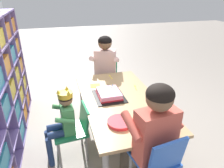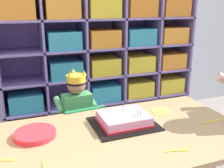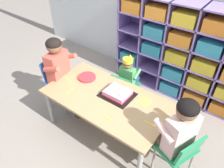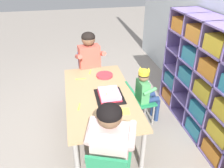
{
  "view_description": "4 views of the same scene",
  "coord_description": "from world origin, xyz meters",
  "px_view_note": "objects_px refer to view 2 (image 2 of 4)",
  "views": [
    {
      "loc": [
        -1.86,
        0.61,
        1.65
      ],
      "look_at": [
        0.02,
        0.09,
        0.74
      ],
      "focal_mm": 33.43,
      "sensor_mm": 36.0,
      "label": 1
    },
    {
      "loc": [
        -0.49,
        -1.19,
        1.26
      ],
      "look_at": [
        -0.02,
        0.04,
        0.85
      ],
      "focal_mm": 41.75,
      "sensor_mm": 36.0,
      "label": 2
    },
    {
      "loc": [
        1.18,
        -1.46,
        2.23
      ],
      "look_at": [
        0.03,
        0.07,
        0.73
      ],
      "focal_mm": 34.7,
      "sensor_mm": 36.0,
      "label": 3
    },
    {
      "loc": [
        2.16,
        -0.3,
        1.96
      ],
      "look_at": [
        0.08,
        0.14,
        0.73
      ],
      "focal_mm": 34.97,
      "sensor_mm": 36.0,
      "label": 4
    }
  ],
  "objects_px": {
    "classroom_chair_blue": "(81,132)",
    "birthday_cake_on_tray": "(124,120)",
    "paper_plate_stack": "(35,134)",
    "fork_by_napkin": "(2,160)",
    "fork_scattered_mid_table": "(179,150)",
    "child_with_crown": "(76,108)",
    "activity_table": "(118,143)",
    "fork_at_table_front_edge": "(212,121)"
  },
  "relations": [
    {
      "from": "paper_plate_stack",
      "to": "fork_scattered_mid_table",
      "type": "height_order",
      "value": "paper_plate_stack"
    },
    {
      "from": "fork_at_table_front_edge",
      "to": "fork_by_napkin",
      "type": "xyz_separation_m",
      "value": [
        -1.19,
        0.01,
        -0.0
      ]
    },
    {
      "from": "birthday_cake_on_tray",
      "to": "paper_plate_stack",
      "type": "xyz_separation_m",
      "value": [
        -0.51,
        0.03,
        -0.01
      ]
    },
    {
      "from": "fork_scattered_mid_table",
      "to": "fork_by_napkin",
      "type": "distance_m",
      "value": 0.84
    },
    {
      "from": "fork_scattered_mid_table",
      "to": "fork_at_table_front_edge",
      "type": "bearing_deg",
      "value": -139.5
    },
    {
      "from": "activity_table",
      "to": "classroom_chair_blue",
      "type": "distance_m",
      "value": 0.55
    },
    {
      "from": "activity_table",
      "to": "birthday_cake_on_tray",
      "type": "bearing_deg",
      "value": 52.71
    },
    {
      "from": "classroom_chair_blue",
      "to": "birthday_cake_on_tray",
      "type": "xyz_separation_m",
      "value": [
        0.17,
        -0.41,
        0.25
      ]
    },
    {
      "from": "fork_at_table_front_edge",
      "to": "fork_scattered_mid_table",
      "type": "xyz_separation_m",
      "value": [
        -0.38,
        -0.21,
        0.0
      ]
    },
    {
      "from": "paper_plate_stack",
      "to": "fork_by_napkin",
      "type": "bearing_deg",
      "value": -132.52
    },
    {
      "from": "fork_scattered_mid_table",
      "to": "child_with_crown",
      "type": "bearing_deg",
      "value": -57.89
    },
    {
      "from": "fork_by_napkin",
      "to": "child_with_crown",
      "type": "bearing_deg",
      "value": -111.23
    },
    {
      "from": "paper_plate_stack",
      "to": "child_with_crown",
      "type": "bearing_deg",
      "value": 55.2
    },
    {
      "from": "fork_by_napkin",
      "to": "fork_at_table_front_edge",
      "type": "bearing_deg",
      "value": -164.74
    },
    {
      "from": "activity_table",
      "to": "fork_by_napkin",
      "type": "xyz_separation_m",
      "value": [
        -0.59,
        -0.04,
        0.05
      ]
    },
    {
      "from": "child_with_crown",
      "to": "fork_at_table_front_edge",
      "type": "xyz_separation_m",
      "value": [
        0.7,
        -0.67,
        0.07
      ]
    },
    {
      "from": "birthday_cake_on_tray",
      "to": "fork_at_table_front_edge",
      "type": "xyz_separation_m",
      "value": [
        0.52,
        -0.16,
        -0.03
      ]
    },
    {
      "from": "paper_plate_stack",
      "to": "fork_at_table_front_edge",
      "type": "distance_m",
      "value": 1.05
    },
    {
      "from": "child_with_crown",
      "to": "paper_plate_stack",
      "type": "bearing_deg",
      "value": 50.36
    },
    {
      "from": "birthday_cake_on_tray",
      "to": "fork_by_napkin",
      "type": "xyz_separation_m",
      "value": [
        -0.67,
        -0.14,
        -0.03
      ]
    },
    {
      "from": "fork_scattered_mid_table",
      "to": "fork_by_napkin",
      "type": "xyz_separation_m",
      "value": [
        -0.81,
        0.22,
        -0.0
      ]
    },
    {
      "from": "fork_scattered_mid_table",
      "to": "paper_plate_stack",
      "type": "bearing_deg",
      "value": -19.26
    },
    {
      "from": "birthday_cake_on_tray",
      "to": "fork_scattered_mid_table",
      "type": "distance_m",
      "value": 0.39
    },
    {
      "from": "paper_plate_stack",
      "to": "fork_by_napkin",
      "type": "relative_size",
      "value": 1.79
    },
    {
      "from": "child_with_crown",
      "to": "paper_plate_stack",
      "type": "relative_size",
      "value": 3.6
    },
    {
      "from": "birthday_cake_on_tray",
      "to": "fork_by_napkin",
      "type": "relative_size",
      "value": 3.0
    },
    {
      "from": "child_with_crown",
      "to": "fork_by_napkin",
      "type": "relative_size",
      "value": 6.42
    },
    {
      "from": "classroom_chair_blue",
      "to": "fork_by_napkin",
      "type": "xyz_separation_m",
      "value": [
        -0.5,
        -0.55,
        0.22
      ]
    },
    {
      "from": "child_with_crown",
      "to": "birthday_cake_on_tray",
      "type": "xyz_separation_m",
      "value": [
        0.18,
        -0.51,
        0.1
      ]
    },
    {
      "from": "classroom_chair_blue",
      "to": "child_with_crown",
      "type": "distance_m",
      "value": 0.19
    },
    {
      "from": "classroom_chair_blue",
      "to": "birthday_cake_on_tray",
      "type": "relative_size",
      "value": 1.53
    },
    {
      "from": "child_with_crown",
      "to": "paper_plate_stack",
      "type": "height_order",
      "value": "child_with_crown"
    },
    {
      "from": "fork_at_table_front_edge",
      "to": "fork_by_napkin",
      "type": "relative_size",
      "value": 1.1
    },
    {
      "from": "fork_scattered_mid_table",
      "to": "activity_table",
      "type": "bearing_deg",
      "value": -37.3
    },
    {
      "from": "activity_table",
      "to": "fork_scattered_mid_table",
      "type": "xyz_separation_m",
      "value": [
        0.22,
        -0.26,
        0.05
      ]
    },
    {
      "from": "birthday_cake_on_tray",
      "to": "paper_plate_stack",
      "type": "bearing_deg",
      "value": 176.2
    },
    {
      "from": "classroom_chair_blue",
      "to": "birthday_cake_on_tray",
      "type": "bearing_deg",
      "value": 107.67
    },
    {
      "from": "child_with_crown",
      "to": "birthday_cake_on_tray",
      "type": "bearing_deg",
      "value": 104.22
    },
    {
      "from": "classroom_chair_blue",
      "to": "birthday_cake_on_tray",
      "type": "distance_m",
      "value": 0.51
    },
    {
      "from": "classroom_chair_blue",
      "to": "fork_scattered_mid_table",
      "type": "xyz_separation_m",
      "value": [
        0.31,
        -0.77,
        0.22
      ]
    },
    {
      "from": "child_with_crown",
      "to": "fork_by_napkin",
      "type": "xyz_separation_m",
      "value": [
        -0.49,
        -0.65,
        0.07
      ]
    },
    {
      "from": "activity_table",
      "to": "classroom_chair_blue",
      "type": "xyz_separation_m",
      "value": [
        -0.09,
        0.51,
        -0.17
      ]
    }
  ]
}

